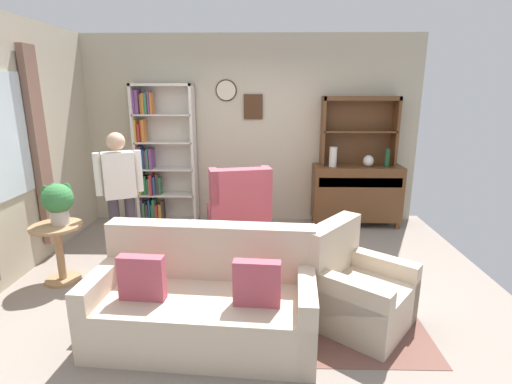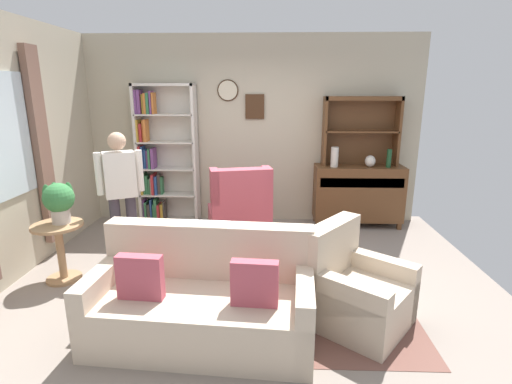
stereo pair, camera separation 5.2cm
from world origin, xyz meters
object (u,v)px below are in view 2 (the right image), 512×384
Objects in this scene: sideboard_hutch at (361,122)px; vase_round at (370,161)px; sideboard at (358,193)px; wingback_chair at (240,214)px; potted_plant_large at (59,200)px; plant_stand at (60,246)px; vase_tall at (335,157)px; book_stack at (231,245)px; armchair_floral at (354,292)px; bookshelf at (162,158)px; coffee_table at (226,255)px; bottle_wine at (389,158)px; couch_floral at (203,302)px; person_reading at (121,189)px.

vase_round is at bearing -53.52° from sideboard_hutch.
sideboard is at bearing 152.83° from vase_round.
vase_round is 2.07m from wingback_chair.
potted_plant_large is (-3.55, -1.84, 0.39)m from sideboard.
plant_stand is at bearing -147.37° from wingback_chair.
vase_tall is 3.62m from potted_plant_large.
vase_tall is at bearing 54.91° from book_stack.
sideboard is 2.65m from armchair_floral.
sideboard_hutch is 4.26m from plant_stand.
wingback_chair reaches higher than armchair_floral.
bookshelf is 2.47m from book_stack.
coffee_table is at bearing -135.19° from vase_round.
armchair_floral is 2.20m from wingback_chair.
wingback_chair is 1.31× the size of coffee_table.
sideboard_hutch is 4.12× the size of bottle_wine.
sideboard is 0.70× the size of couch_floral.
person_reading is (-1.16, 1.39, 0.59)m from couch_floral.
wingback_chair is at bearing -163.56° from bottle_wine.
couch_floral is at bearing -99.99° from book_stack.
coffee_table is at bearing -2.25° from plant_stand.
bookshelf is at bearing 73.26° from potted_plant_large.
book_stack is at bearing -23.00° from person_reading.
person_reading is (0.54, 0.46, 0.51)m from plant_stand.
vase_tall is 0.78m from bottle_wine.
bottle_wine is 0.33× the size of coffee_table.
vase_tall is 0.36× the size of coffee_table.
vase_round reaches higher than potted_plant_large.
vase_tall is 2.40m from book_stack.
person_reading reaches higher than armchair_floral.
plant_stand is 0.80× the size of coffee_table.
armchair_floral is 1.68× the size of plant_stand.
sideboard_hutch is at bearing 126.48° from vase_round.
vase_round is (0.52, 0.01, -0.06)m from vase_tall.
person_reading is at bearing -151.29° from wingback_chair.
vase_tall is 0.45× the size of plant_stand.
bookshelf is 3.36m from bottle_wine.
person_reading is (-3.16, -1.36, -0.10)m from vase_round.
couch_floral is 1.77× the size of wingback_chair.
vase_tall is at bearing 25.33° from wingback_chair.
wingback_chair is (-1.15, 1.87, 0.09)m from armchair_floral.
vase_tall is at bearing 29.67° from plant_stand.
potted_plant_large is at bearing 166.01° from armchair_floral.
couch_floral reaches higher than coffee_table.
vase_tall is 3.72m from plant_stand.
sideboard is 4.49× the size of vase_tall.
vase_round is 0.79× the size of book_stack.
wingback_chair is at bearing 31.84° from potted_plant_large.
wingback_chair is at bearing -32.91° from bookshelf.
coffee_table is at bearing 158.07° from book_stack.
couch_floral is 0.86m from book_stack.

